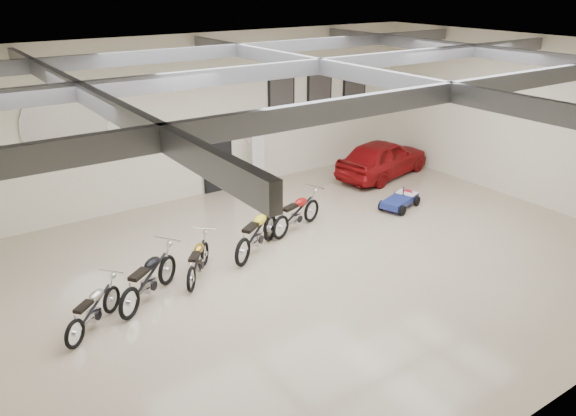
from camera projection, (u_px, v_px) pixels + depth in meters
floor at (316, 265)px, 13.66m from camera, size 16.00×12.00×0.01m
ceiling at (320, 54)px, 11.76m from camera, size 16.00×12.00×0.01m
back_wall at (200, 117)px, 17.29m from camera, size 16.00×0.02×5.00m
right_wall at (529, 121)px, 16.90m from camera, size 0.02×12.00×5.00m
ceiling_beams at (320, 66)px, 11.86m from camera, size 15.80×11.80×0.32m
door at (217, 160)px, 18.06m from camera, size 0.92×0.08×2.10m
logo_plaque at (65, 126)px, 15.04m from camera, size 2.30×0.06×1.16m
poster_left at (281, 88)px, 18.60m from camera, size 1.05×0.08×1.35m
poster_mid at (320, 83)px, 19.44m from camera, size 1.05×0.08×1.35m
poster_right at (355, 79)px, 20.28m from camera, size 1.05×0.08×1.35m
oil_sign at (254, 134)px, 18.55m from camera, size 0.72×0.10×0.72m
banner_stand at (258, 160)px, 18.43m from camera, size 0.53×0.27×1.86m
motorcycle_silver at (93, 308)px, 11.02m from camera, size 1.73×1.58×0.93m
motorcycle_black at (148, 277)px, 11.99m from camera, size 2.11×1.80×1.11m
motorcycle_gold at (198, 259)px, 12.95m from camera, size 1.58×1.73×0.93m
motorcycle_yellow at (257, 232)px, 14.10m from camera, size 2.23×1.75×1.15m
motorcycle_red at (297, 212)px, 15.38m from camera, size 2.16×1.26×1.07m
go_kart at (402, 197)px, 17.06m from camera, size 1.89×1.29×0.63m
vintage_car at (383, 158)px, 19.57m from camera, size 2.39×4.16×1.33m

